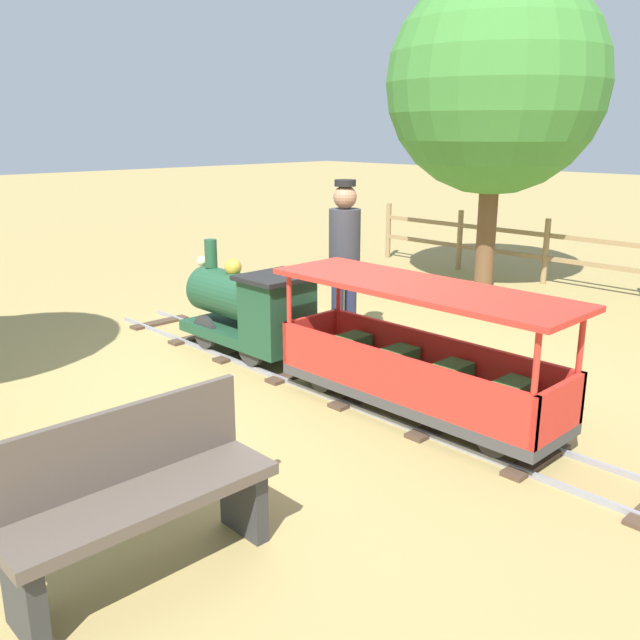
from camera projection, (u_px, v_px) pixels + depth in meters
name	position (u px, v px, depth m)	size (l,w,h in m)	color
ground_plane	(314.00, 380.00, 5.83)	(60.00, 60.00, 0.00)	#A38C51
track	(329.00, 384.00, 5.70)	(0.66, 6.05, 0.04)	gray
locomotive	(249.00, 307.00, 6.30)	(0.62, 1.45, 1.01)	#1E472D
passenger_car	(417.00, 364.00, 4.97)	(0.72, 2.35, 0.97)	#3F3F3F
conductor_person	(345.00, 251.00, 6.49)	(0.30, 0.30, 1.62)	#282D47
park_bench	(138.00, 496.00, 3.19)	(1.31, 0.42, 0.82)	brown
oak_tree_far	(496.00, 84.00, 8.55)	(2.77, 2.77, 4.01)	brown
fence_section	(596.00, 256.00, 8.88)	(0.08, 7.13, 0.90)	#93754C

